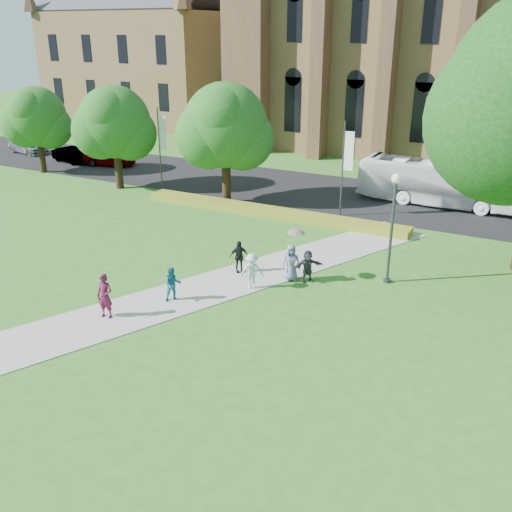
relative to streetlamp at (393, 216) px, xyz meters
The scene contains 22 objects.
ground 10.46m from the streetlamp, 139.09° to the right, with size 160.00×160.00×0.00m, color #316E21.
road 15.79m from the streetlamp, 119.05° to the left, with size 160.00×10.00×0.02m, color black.
footpath 9.86m from the streetlamp, 143.75° to the right, with size 3.20×30.00×0.04m, color #B2B2A8.
flower_hedge 12.02m from the streetlamp, 144.81° to the left, with size 18.00×1.40×0.45m, color gold.
building_west 54.93m from the streetlamp, 139.46° to the left, with size 22.00×14.00×18.30m.
streetlamp is the anchor object (origin of this frame).
street_tree_0 23.77m from the streetlamp, 161.57° to the left, with size 5.20×5.20×7.50m.
street_tree_1 15.81m from the streetlamp, 149.35° to the left, with size 5.60×5.60×8.05m.
street_tree_2 32.65m from the streetlamp, 164.90° to the left, with size 4.80×4.80×6.95m.
banner_pole_0 10.23m from the streetlamp, 121.76° to the left, with size 0.70×0.10×6.00m.
banner_pole_1 21.25m from the streetlamp, 155.83° to the left, with size 0.70×0.10×6.00m.
tour_coach 14.22m from the streetlamp, 91.54° to the left, with size 2.58×11.01×3.07m, color white.
car_0 31.17m from the streetlamp, 155.36° to the left, with size 1.81×4.51×1.54m, color gray.
car_1 34.46m from the streetlamp, 159.03° to the left, with size 1.41×4.05×1.34m, color gray.
car_2 41.21m from the streetlamp, 160.85° to the left, with size 1.90×4.67×1.36m, color gray.
pedestrian_0 13.12m from the streetlamp, 136.22° to the right, with size 0.69×0.46×1.90m, color #51122D.
pedestrian_1 10.36m from the streetlamp, 140.51° to the right, with size 0.76×0.59×1.55m, color #185D7B.
pedestrian_2 6.88m from the streetlamp, 145.46° to the right, with size 1.10×0.63×1.70m, color silver.
pedestrian_3 7.55m from the streetlamp, 161.41° to the right, with size 0.94×0.39×1.61m, color black.
pedestrian_4 5.14m from the streetlamp, 154.49° to the right, with size 0.86×0.56×1.76m, color slate.
pedestrian_5 4.52m from the streetlamp, 152.37° to the right, with size 1.44×0.46×1.55m, color #292B32.
parasol 4.50m from the streetlamp, 154.65° to the right, with size 0.82×0.82×0.72m, color #D6979E.
Camera 1 is at (13.44, -18.21, 11.21)m, focal length 40.00 mm.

